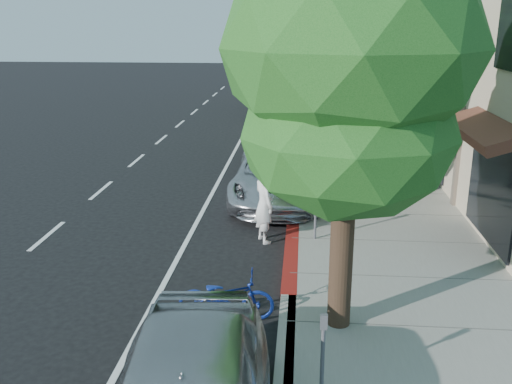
# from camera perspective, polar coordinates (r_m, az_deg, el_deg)

# --- Properties ---
(ground) EXTENTS (120.00, 120.00, 0.00)m
(ground) POSITION_cam_1_polar(r_m,az_deg,el_deg) (12.20, 3.40, -8.69)
(ground) COLOR black
(ground) RESTS_ON ground
(sidewalk) EXTENTS (4.60, 56.00, 0.15)m
(sidewalk) POSITION_cam_1_polar(r_m,az_deg,el_deg) (19.81, 10.69, 1.46)
(sidewalk) COLOR gray
(sidewalk) RESTS_ON ground
(curb) EXTENTS (0.30, 56.00, 0.15)m
(curb) POSITION_cam_1_polar(r_m,az_deg,el_deg) (19.70, 4.02, 1.63)
(curb) COLOR #9E998E
(curb) RESTS_ON ground
(curb_red_segment) EXTENTS (0.32, 4.00, 0.15)m
(curb_red_segment) POSITION_cam_1_polar(r_m,az_deg,el_deg) (13.08, 3.52, -6.50)
(curb_red_segment) COLOR maroon
(curb_red_segment) RESTS_ON ground
(storefront_building) EXTENTS (10.00, 36.00, 7.00)m
(storefront_building) POSITION_cam_1_polar(r_m,az_deg,el_deg) (30.53, 23.26, 12.32)
(storefront_building) COLOR beige
(storefront_building) RESTS_ON ground
(street_tree_0) EXTENTS (4.08, 4.08, 7.49)m
(street_tree_0) POSITION_cam_1_polar(r_m,az_deg,el_deg) (9.04, 9.46, 13.31)
(street_tree_0) COLOR black
(street_tree_0) RESTS_ON ground
(street_tree_1) EXTENTS (4.18, 4.18, 8.05)m
(street_tree_1) POSITION_cam_1_polar(r_m,az_deg,el_deg) (15.01, 7.76, 16.29)
(street_tree_1) COLOR black
(street_tree_1) RESTS_ON ground
(street_tree_2) EXTENTS (4.04, 4.04, 6.91)m
(street_tree_2) POSITION_cam_1_polar(r_m,az_deg,el_deg) (21.03, 6.89, 14.22)
(street_tree_2) COLOR black
(street_tree_2) RESTS_ON ground
(street_tree_3) EXTENTS (4.72, 4.72, 7.33)m
(street_tree_3) POSITION_cam_1_polar(r_m,az_deg,el_deg) (27.01, 6.48, 15.18)
(street_tree_3) COLOR black
(street_tree_3) RESTS_ON ground
(street_tree_4) EXTENTS (4.54, 4.54, 7.15)m
(street_tree_4) POSITION_cam_1_polar(r_m,az_deg,el_deg) (33.01, 6.21, 15.33)
(street_tree_4) COLOR black
(street_tree_4) RESTS_ON ground
(street_tree_5) EXTENTS (4.20, 4.20, 7.74)m
(street_tree_5) POSITION_cam_1_polar(r_m,az_deg,el_deg) (39.00, 6.04, 16.34)
(street_tree_5) COLOR black
(street_tree_5) RESTS_ON ground
(cyclist) EXTENTS (0.72, 0.83, 1.92)m
(cyclist) POSITION_cam_1_polar(r_m,az_deg,el_deg) (13.82, 0.80, -1.24)
(cyclist) COLOR white
(cyclist) RESTS_ON ground
(bicycle) EXTENTS (1.77, 0.70, 0.91)m
(bicycle) POSITION_cam_1_polar(r_m,az_deg,el_deg) (10.50, -3.00, -10.39)
(bicycle) COLOR navy
(bicycle) RESTS_ON ground
(silver_suv) EXTENTS (2.65, 5.66, 1.57)m
(silver_suv) POSITION_cam_1_polar(r_m,az_deg,el_deg) (17.11, 2.26, 1.74)
(silver_suv) COLOR silver
(silver_suv) RESTS_ON ground
(dark_sedan) EXTENTS (1.89, 5.13, 1.68)m
(dark_sedan) POSITION_cam_1_polar(r_m,az_deg,el_deg) (20.49, 2.71, 4.46)
(dark_sedan) COLOR black
(dark_sedan) RESTS_ON ground
(white_pickup) EXTENTS (2.38, 5.53, 1.59)m
(white_pickup) POSITION_cam_1_polar(r_m,az_deg,el_deg) (26.98, 2.42, 7.41)
(white_pickup) COLOR white
(white_pickup) RESTS_ON ground
(dark_suv_far) EXTENTS (1.96, 4.77, 1.62)m
(dark_suv_far) POSITION_cam_1_polar(r_m,az_deg,el_deg) (36.57, 2.65, 9.96)
(dark_suv_far) COLOR black
(dark_suv_far) RESTS_ON ground
(pedestrian) EXTENTS (1.06, 1.03, 1.71)m
(pedestrian) POSITION_cam_1_polar(r_m,az_deg,el_deg) (18.37, 10.21, 3.27)
(pedestrian) COLOR black
(pedestrian) RESTS_ON sidewalk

